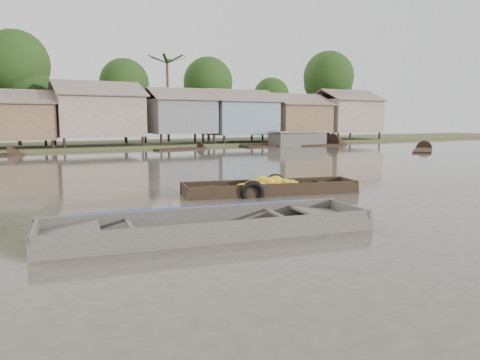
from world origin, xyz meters
TOP-DOWN VIEW (x-y plane):
  - ground at (0.00, 0.00)m, footprint 120.00×120.00m
  - riverbank at (3.03, 31.86)m, footprint 120.00×12.47m
  - banana_boat at (2.10, 3.46)m, footprint 5.81×2.68m
  - viewer_boat at (-1.80, -0.39)m, footprint 7.07×2.88m
  - distant_boats at (15.52, 24.09)m, footprint 36.00×14.05m

SIDE VIEW (x-z plane):
  - ground at x=0.00m, z-range 0.00..0.00m
  - viewer_boat at x=-1.80m, z-range -0.23..0.32m
  - banana_boat at x=2.10m, z-range -0.24..0.57m
  - distant_boats at x=15.52m, z-range -0.46..0.92m
  - riverbank at x=3.03m, z-range -2.04..8.18m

